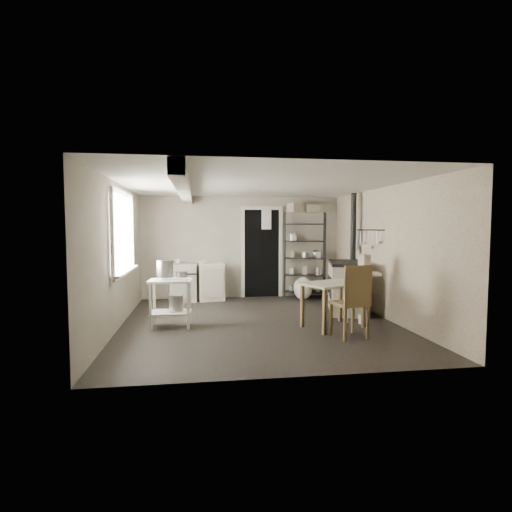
{
  "coord_description": "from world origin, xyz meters",
  "views": [
    {
      "loc": [
        -0.99,
        -6.55,
        1.59
      ],
      "look_at": [
        0.0,
        0.3,
        1.1
      ],
      "focal_mm": 28.0,
      "sensor_mm": 36.0,
      "label": 1
    }
  ],
  "objects": [
    {
      "name": "ceiling_beam",
      "position": [
        -1.2,
        0.0,
        2.2
      ],
      "size": [
        0.18,
        5.0,
        0.18
      ],
      "primitive_type": null,
      "color": "white",
      "rests_on": "ceiling"
    },
    {
      "name": "wall_left",
      "position": [
        -2.25,
        0.0,
        1.15
      ],
      "size": [
        0.02,
        5.0,
        2.3
      ],
      "primitive_type": "cube",
      "color": "#ACA392",
      "rests_on": "ground"
    },
    {
      "name": "flour_sack",
      "position": [
        1.3,
        1.98,
        0.24
      ],
      "size": [
        0.51,
        0.47,
        0.5
      ],
      "primitive_type": "ellipsoid",
      "rotation": [
        0.0,
        0.0,
        -0.32
      ],
      "color": "white",
      "rests_on": "ground"
    },
    {
      "name": "counter_cup",
      "position": [
        -1.44,
        2.13,
        0.97
      ],
      "size": [
        0.15,
        0.15,
        0.1
      ],
      "primitive_type": "imported",
      "rotation": [
        0.0,
        0.0,
        0.22
      ],
      "color": "white",
      "rests_on": "base_cabinets"
    },
    {
      "name": "stovepipe",
      "position": [
        2.07,
        1.06,
        1.59
      ],
      "size": [
        0.12,
        0.12,
        1.42
      ],
      "primitive_type": null,
      "rotation": [
        0.0,
        0.0,
        0.09
      ],
      "color": "black",
      "rests_on": "stove"
    },
    {
      "name": "utensil_rail",
      "position": [
        2.19,
        0.6,
        1.55
      ],
      "size": [
        0.06,
        1.2,
        0.44
      ],
      "primitive_type": null,
      "color": "#ADACAF",
      "rests_on": "wall_right"
    },
    {
      "name": "floor",
      "position": [
        0.0,
        0.0,
        0.0
      ],
      "size": [
        5.0,
        5.0,
        0.0
      ],
      "primitive_type": "plane",
      "color": "black",
      "rests_on": "ground"
    },
    {
      "name": "work_table",
      "position": [
        1.12,
        -0.5,
        0.38
      ],
      "size": [
        1.13,
        0.98,
        0.72
      ],
      "primitive_type": null,
      "rotation": [
        0.0,
        0.0,
        0.4
      ],
      "color": "beige",
      "rests_on": "ground"
    },
    {
      "name": "doorway",
      "position": [
        0.45,
        2.47,
        1.0
      ],
      "size": [
        0.96,
        0.1,
        2.08
      ],
      "primitive_type": null,
      "color": "white",
      "rests_on": "ground"
    },
    {
      "name": "bucket",
      "position": [
        -1.36,
        -0.09,
        0.39
      ],
      "size": [
        0.25,
        0.25,
        0.25
      ],
      "primitive_type": "cylinder",
      "rotation": [
        0.0,
        0.0,
        -0.09
      ],
      "color": "#ADACAF",
      "rests_on": "prep_table"
    },
    {
      "name": "wall_right",
      "position": [
        2.25,
        0.0,
        1.15
      ],
      "size": [
        0.02,
        5.0,
        2.3
      ],
      "primitive_type": "cube",
      "color": "#ACA392",
      "rests_on": "ground"
    },
    {
      "name": "prep_table",
      "position": [
        -1.44,
        -0.12,
        0.4
      ],
      "size": [
        0.69,
        0.51,
        0.77
      ],
      "primitive_type": null,
      "rotation": [
        0.0,
        0.0,
        -0.05
      ],
      "color": "white",
      "rests_on": "ground"
    },
    {
      "name": "storage_box_a",
      "position": [
        1.19,
        2.3,
        2.01
      ],
      "size": [
        0.38,
        0.36,
        0.2
      ],
      "primitive_type": "cube",
      "rotation": [
        0.0,
        0.0,
        0.43
      ],
      "color": "beige",
      "rests_on": "shelf_rack"
    },
    {
      "name": "wall_back",
      "position": [
        0.0,
        2.5,
        1.15
      ],
      "size": [
        4.5,
        0.02,
        2.3
      ],
      "primitive_type": "cube",
      "color": "#ACA392",
      "rests_on": "ground"
    },
    {
      "name": "table_cup",
      "position": [
        1.36,
        -0.57,
        0.8
      ],
      "size": [
        0.13,
        0.13,
        0.09
      ],
      "primitive_type": "imported",
      "rotation": [
        0.0,
        0.0,
        0.41
      ],
      "color": "white",
      "rests_on": "work_table"
    },
    {
      "name": "shelf_rack",
      "position": [
        1.43,
        2.31,
        0.95
      ],
      "size": [
        0.98,
        0.69,
        1.94
      ],
      "primitive_type": null,
      "rotation": [
        0.0,
        0.0,
        -0.4
      ],
      "color": "black",
      "rests_on": "ground"
    },
    {
      "name": "stockpot",
      "position": [
        -1.52,
        -0.09,
        0.94
      ],
      "size": [
        0.34,
        0.34,
        0.28
      ],
      "primitive_type": "cylinder",
      "rotation": [
        0.0,
        0.0,
        -0.43
      ],
      "color": "#ADACAF",
      "rests_on": "prep_table"
    },
    {
      "name": "oats_box",
      "position": [
        1.71,
        -0.33,
        1.01
      ],
      "size": [
        0.14,
        0.21,
        0.3
      ],
      "primitive_type": "cube",
      "rotation": [
        0.0,
        0.0,
        0.12
      ],
      "color": "beige",
      "rests_on": "side_ledge"
    },
    {
      "name": "mixing_bowl",
      "position": [
        -0.93,
        2.1,
        0.96
      ],
      "size": [
        0.38,
        0.38,
        0.07
      ],
      "primitive_type": "imported",
      "rotation": [
        0.0,
        0.0,
        0.33
      ],
      "color": "white",
      "rests_on": "base_cabinets"
    },
    {
      "name": "chair",
      "position": [
        1.17,
        -1.09,
        0.49
      ],
      "size": [
        0.52,
        0.54,
        1.07
      ],
      "primitive_type": null,
      "rotation": [
        0.0,
        0.0,
        0.2
      ],
      "color": "brown",
      "rests_on": "ground"
    },
    {
      "name": "window",
      "position": [
        -2.22,
        0.2,
        1.5
      ],
      "size": [
        0.12,
        1.76,
        1.28
      ],
      "primitive_type": null,
      "color": "white",
      "rests_on": "wall_left"
    },
    {
      "name": "wallpaper_panel",
      "position": [
        2.24,
        0.0,
        1.15
      ],
      "size": [
        0.01,
        5.0,
        2.3
      ],
      "primitive_type": null,
      "color": "beige",
      "rests_on": "wall_right"
    },
    {
      "name": "storage_box_b",
      "position": [
        1.59,
        2.28,
        1.99
      ],
      "size": [
        0.28,
        0.26,
        0.17
      ],
      "primitive_type": "cube",
      "rotation": [
        0.0,
        0.0,
        -0.03
      ],
      "color": "beige",
      "rests_on": "shelf_rack"
    },
    {
      "name": "ceiling",
      "position": [
        0.0,
        0.0,
        2.3
      ],
      "size": [
        5.0,
        5.0,
        0.0
      ],
      "primitive_type": "plane",
      "rotation": [
        3.14,
        0.0,
        0.0
      ],
      "color": "silver",
      "rests_on": "wall_back"
    },
    {
      "name": "floor_crock",
      "position": [
        1.69,
        -0.34,
        0.07
      ],
      "size": [
        0.16,
        0.16,
        0.15
      ],
      "primitive_type": "cylinder",
      "rotation": [
        0.0,
        0.0,
        -0.38
      ],
      "color": "white",
      "rests_on": "ground"
    },
    {
      "name": "stove",
      "position": [
        1.8,
        0.62,
        0.44
      ],
      "size": [
        0.96,
        1.34,
        0.95
      ],
      "primitive_type": null,
      "rotation": [
        0.0,
        0.0,
        -0.26
      ],
      "color": "beige",
      "rests_on": "ground"
    },
    {
      "name": "side_ledge",
      "position": [
        1.72,
        -0.3,
        0.43
      ],
      "size": [
        0.61,
        0.43,
        0.85
      ],
      "primitive_type": null,
      "rotation": [
        0.0,
        0.0,
        -0.25
      ],
      "color": "white",
      "rests_on": "ground"
    },
    {
      "name": "wall_front",
      "position": [
        0.0,
        -2.5,
        1.15
      ],
      "size": [
        4.5,
        0.02,
        2.3
      ],
      "primitive_type": "cube",
      "color": "#ACA392",
      "rests_on": "ground"
    },
    {
      "name": "shelf_jar",
      "position": [
        1.17,
        2.33,
        1.37
      ],
      "size": [
        0.09,
        0.09,
        0.19
      ],
      "primitive_type": "imported",
      "rotation": [
        0.0,
        0.0,
        0.05
      ],
      "color": "white",
      "rests_on": "shelf_rack"
    },
    {
      "name": "saucepan",
      "position": [
        -1.26,
        -0.13,
        0.85
      ],
      "size": [
        0.23,
        0.23,
        0.1
      ],
      "primitive_type": "cylinder",
      "rotation": [
        0.0,
        0.0,
        0.34
      ],
      "color": "#ADACAF",
      "rests_on": "prep_table"
    },
    {
      "name": "base_cabinets",
      "position": [
        -1.04,
        2.18,
        0.46
      ],
      "size": [
        1.31,
        0.72,
        0.82
      ],
      "primitive_type": null,
      "rotation": [
        0.0,
        0.0,
        0.15
      ],
      "color": "beige",
      "rests_on": "ground"
    }
  ]
}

